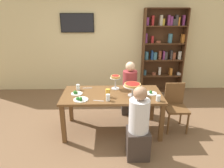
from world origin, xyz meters
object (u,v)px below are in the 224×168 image
(diner_near_right, at_px, (138,128))
(water_glass_clear_far, at_px, (158,98))
(salad_plate_far_diner, at_px, (80,99))
(salad_plate_near_diner, at_px, (76,93))
(diner_far_right, at_px, (129,91))
(salad_plate_spare, at_px, (151,93))
(dining_table, at_px, (112,98))
(water_glass_clear_near, at_px, (78,87))
(cutlery_knife_near, at_px, (136,88))
(bookshelf, at_px, (163,49))
(cutlery_fork_near, at_px, (87,88))
(beer_glass_amber_tall, at_px, (108,93))
(deep_dish_pizza_stand, at_px, (132,86))
(cutlery_fork_far, at_px, (99,101))
(water_glass_clear_spare, at_px, (108,98))
(chair_head_east, at_px, (175,104))
(television, at_px, (77,23))
(personal_pizza_stand, at_px, (115,79))

(diner_near_right, distance_m, water_glass_clear_far, 0.63)
(salad_plate_far_diner, bearing_deg, salad_plate_near_diner, 111.60)
(diner_far_right, relative_size, salad_plate_spare, 5.53)
(dining_table, bearing_deg, salad_plate_far_diner, -153.70)
(water_glass_clear_near, relative_size, cutlery_knife_near, 0.59)
(salad_plate_spare, bearing_deg, dining_table, 178.57)
(bookshelf, distance_m, cutlery_fork_near, 2.59)
(beer_glass_amber_tall, xyz_separation_m, water_glass_clear_near, (-0.55, 0.34, -0.02))
(dining_table, distance_m, deep_dish_pizza_stand, 0.45)
(beer_glass_amber_tall, bearing_deg, water_glass_clear_near, 148.23)
(water_glass_clear_far, bearing_deg, beer_glass_amber_tall, 168.16)
(dining_table, relative_size, diner_near_right, 1.54)
(cutlery_fork_near, bearing_deg, cutlery_fork_far, 110.72)
(bookshelf, distance_m, water_glass_clear_spare, 2.77)
(salad_plate_near_diner, xyz_separation_m, water_glass_clear_far, (1.38, -0.32, 0.03))
(diner_far_right, xyz_separation_m, water_glass_clear_near, (-1.02, -0.51, 0.30))
(chair_head_east, distance_m, cutlery_fork_far, 1.48)
(water_glass_clear_near, height_order, cutlery_fork_far, water_glass_clear_near)
(salad_plate_far_diner, bearing_deg, cutlery_fork_far, -5.05)
(beer_glass_amber_tall, bearing_deg, chair_head_east, 9.49)
(deep_dish_pizza_stand, relative_size, cutlery_fork_near, 1.74)
(water_glass_clear_spare, relative_size, cutlery_fork_near, 0.63)
(bookshelf, distance_m, television, 2.37)
(beer_glass_amber_tall, bearing_deg, diner_far_right, 61.01)
(diner_far_right, distance_m, personal_pizza_stand, 0.72)
(diner_far_right, height_order, chair_head_east, diner_far_right)
(chair_head_east, bearing_deg, water_glass_clear_spare, 15.88)
(deep_dish_pizza_stand, relative_size, cutlery_knife_near, 1.74)
(diner_far_right, bearing_deg, water_glass_clear_spare, -25.17)
(cutlery_fork_near, bearing_deg, salad_plate_near_diner, 58.14)
(cutlery_fork_near, relative_size, cutlery_knife_near, 1.00)
(salad_plate_spare, relative_size, water_glass_clear_near, 1.94)
(chair_head_east, xyz_separation_m, personal_pizza_stand, (-1.12, 0.18, 0.45))
(deep_dish_pizza_stand, height_order, water_glass_clear_near, deep_dish_pizza_stand)
(personal_pizza_stand, height_order, water_glass_clear_far, personal_pizza_stand)
(salad_plate_far_diner, distance_m, salad_plate_spare, 1.25)
(diner_near_right, xyz_separation_m, deep_dish_pizza_stand, (-0.03, 0.65, 0.43))
(television, xyz_separation_m, salad_plate_near_diner, (0.21, -2.10, -1.08))
(diner_far_right, height_order, beer_glass_amber_tall, diner_far_right)
(bookshelf, distance_m, diner_far_right, 1.79)
(salad_plate_spare, xyz_separation_m, cutlery_fork_near, (-1.16, 0.31, -0.02))
(personal_pizza_stand, xyz_separation_m, cutlery_fork_far, (-0.30, -0.54, -0.19))
(television, distance_m, cutlery_knife_near, 2.51)
(diner_far_right, relative_size, personal_pizza_stand, 4.41)
(personal_pizza_stand, height_order, cutlery_fork_near, personal_pizza_stand)
(deep_dish_pizza_stand, distance_m, cutlery_fork_far, 0.64)
(water_glass_clear_far, xyz_separation_m, water_glass_clear_spare, (-0.82, 0.03, 0.01))
(bookshelf, xyz_separation_m, salad_plate_spare, (-0.73, -2.03, -0.41))
(bookshelf, bearing_deg, personal_pizza_stand, -127.45)
(television, bearing_deg, water_glass_clear_far, -56.61)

